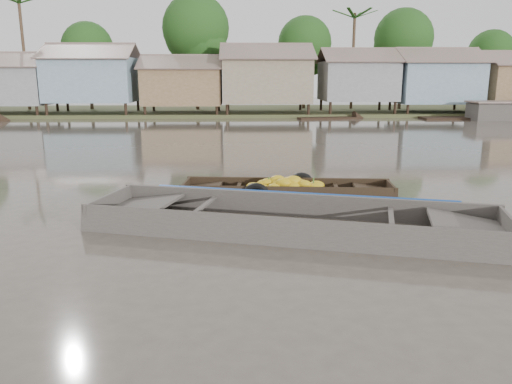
{
  "coord_description": "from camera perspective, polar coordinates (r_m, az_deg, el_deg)",
  "views": [
    {
      "loc": [
        0.22,
        -9.22,
        3.11
      ],
      "look_at": [
        0.6,
        0.52,
        0.8
      ],
      "focal_mm": 35.0,
      "sensor_mm": 36.0,
      "label": 1
    }
  ],
  "objects": [
    {
      "name": "ground",
      "position": [
        9.74,
        -3.41,
        -5.33
      ],
      "size": [
        120.0,
        120.0,
        0.0
      ],
      "primitive_type": "plane",
      "color": "#4A4138",
      "rests_on": "ground"
    },
    {
      "name": "riverbank",
      "position": [
        41.18,
        1.72,
        13.25
      ],
      "size": [
        120.0,
        12.47,
        10.22
      ],
      "color": "#384723",
      "rests_on": "ground"
    },
    {
      "name": "banana_boat",
      "position": [
        13.03,
        3.25,
        0.17
      ],
      "size": [
        5.56,
        1.82,
        0.76
      ],
      "rotation": [
        0.0,
        0.0,
        -0.1
      ],
      "color": "black",
      "rests_on": "ground"
    },
    {
      "name": "viewer_boat",
      "position": [
        10.26,
        4.27,
        -3.91
      ],
      "size": [
        8.62,
        4.34,
        0.67
      ],
      "rotation": [
        0.0,
        0.0,
        -0.27
      ],
      "color": "#3E3934",
      "rests_on": "ground"
    },
    {
      "name": "distant_boats",
      "position": [
        36.81,
        21.53,
        7.97
      ],
      "size": [
        48.31,
        15.19,
        1.38
      ],
      "color": "black",
      "rests_on": "ground"
    }
  ]
}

